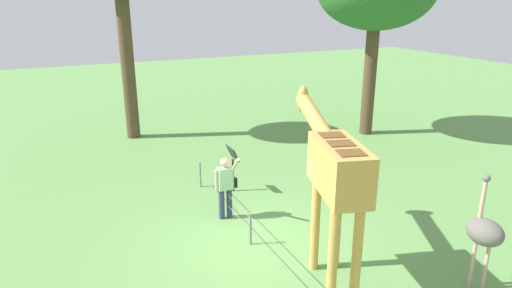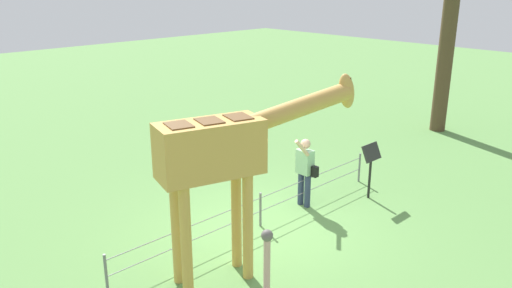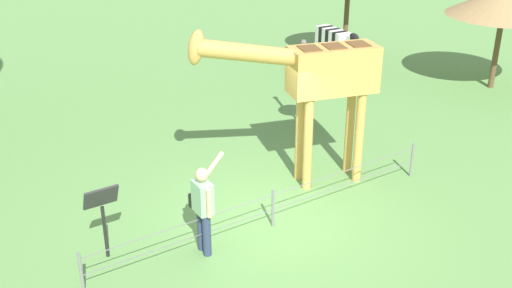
# 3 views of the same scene
# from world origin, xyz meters

# --- Properties ---
(ground_plane) EXTENTS (60.00, 60.00, 0.00)m
(ground_plane) POSITION_xyz_m (0.00, 0.00, 0.00)
(ground_plane) COLOR #60934C
(giraffe) EXTENTS (3.68, 1.48, 3.37)m
(giraffe) POSITION_xyz_m (-1.67, -0.72, 2.24)
(giraffe) COLOR gold
(giraffe) RESTS_ON ground_plane
(visitor) EXTENTS (0.64, 0.58, 1.71)m
(visitor) POSITION_xyz_m (1.41, 0.23, 0.90)
(visitor) COLOR navy
(visitor) RESTS_ON ground_plane
(info_sign) EXTENTS (0.56, 0.21, 1.32)m
(info_sign) POSITION_xyz_m (2.83, -0.54, 0.95)
(info_sign) COLOR black
(info_sign) RESTS_ON ground_plane
(wire_fence) EXTENTS (7.05, 0.05, 0.75)m
(wire_fence) POSITION_xyz_m (0.00, 0.20, 0.40)
(wire_fence) COLOR slate
(wire_fence) RESTS_ON ground_plane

